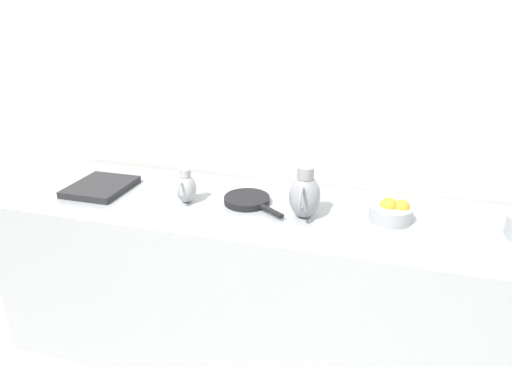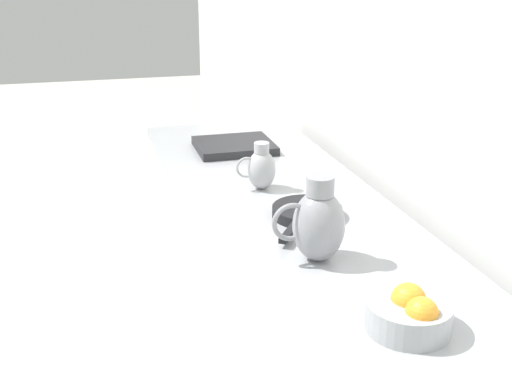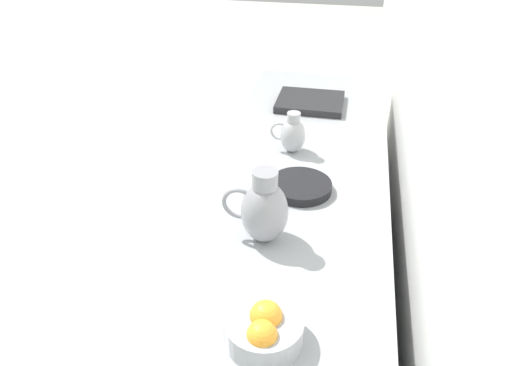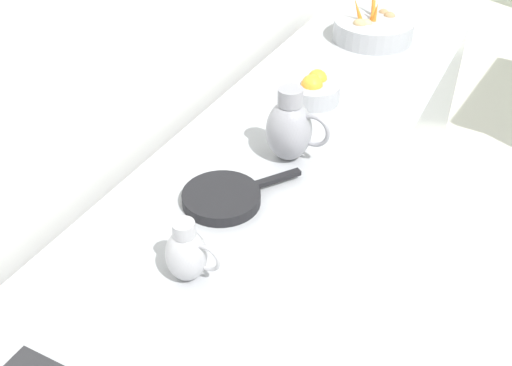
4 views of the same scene
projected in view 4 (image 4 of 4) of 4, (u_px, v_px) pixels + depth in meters
prep_counter at (259, 276)px, 2.14m from camera, size 0.73×3.01×0.93m
vegetable_colander at (373, 29)px, 2.69m from camera, size 0.36×0.36×0.22m
orange_bowl at (314, 90)px, 2.22m from camera, size 0.20×0.20×0.11m
metal_pitcher_tall at (290, 128)px, 1.87m from camera, size 0.21×0.15×0.25m
metal_pitcher_short at (187, 253)px, 1.45m from camera, size 0.15×0.11×0.18m
skillet_on_counter at (223, 197)px, 1.73m from camera, size 0.28×0.34×0.03m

